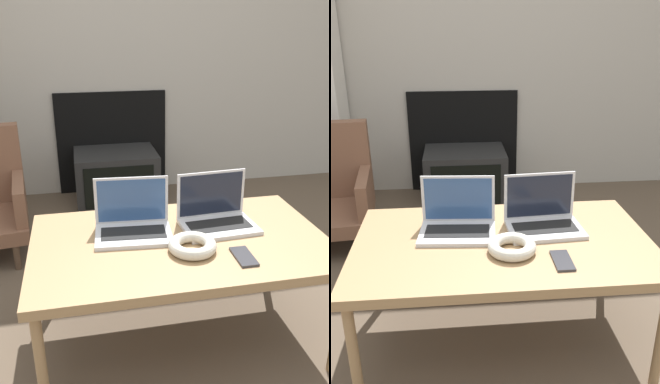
# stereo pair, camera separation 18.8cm
# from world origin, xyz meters

# --- Properties ---
(wall_back) EXTENTS (7.00, 0.08, 2.60)m
(wall_back) POSITION_xyz_m (-0.00, 2.19, 1.28)
(wall_back) COLOR #ADA89E
(wall_back) RESTS_ON ground_plane
(table) EXTENTS (1.13, 0.68, 0.46)m
(table) POSITION_xyz_m (0.00, 0.38, 0.43)
(table) COLOR #9E7A51
(table) RESTS_ON ground_plane
(laptop_left) EXTENTS (0.31, 0.23, 0.21)m
(laptop_left) POSITION_xyz_m (-0.17, 0.47, 0.51)
(laptop_left) COLOR silver
(laptop_left) RESTS_ON table
(laptop_right) EXTENTS (0.31, 0.22, 0.21)m
(laptop_right) POSITION_xyz_m (0.17, 0.47, 0.51)
(laptop_right) COLOR silver
(laptop_right) RESTS_ON table
(headphones) EXTENTS (0.18, 0.18, 0.04)m
(headphones) POSITION_xyz_m (0.02, 0.28, 0.48)
(headphones) COLOR beige
(headphones) RESTS_ON table
(phone) EXTENTS (0.06, 0.13, 0.01)m
(phone) POSITION_xyz_m (0.19, 0.20, 0.47)
(phone) COLOR #333338
(phone) RESTS_ON table
(tv) EXTENTS (0.58, 0.45, 0.37)m
(tv) POSITION_xyz_m (-0.10, 1.92, 0.19)
(tv) COLOR black
(tv) RESTS_ON ground_plane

